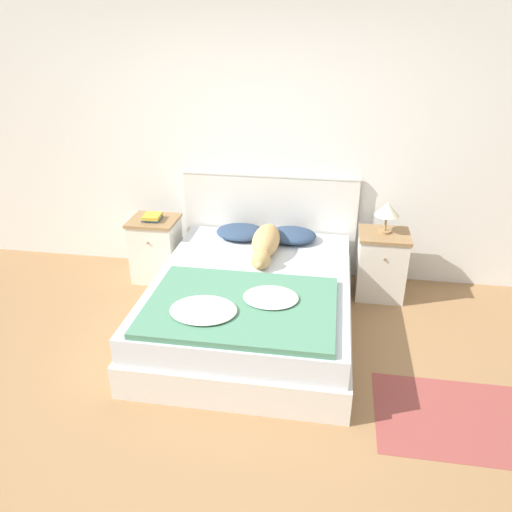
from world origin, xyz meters
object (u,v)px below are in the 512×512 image
nightstand_left (156,249)px  dog (265,243)px  bed (252,303)px  book_stack (152,217)px  table_lamp (387,210)px  pillow_left (240,232)px  nightstand_right (381,264)px  pillow_right (292,235)px

nightstand_left → dog: dog is taller
bed → book_stack: (-1.10, 0.73, 0.43)m
dog → table_lamp: size_ratio=2.88×
pillow_left → dog: (0.29, -0.33, 0.05)m
bed → nightstand_right: bearing=34.3°
table_lamp → bed: bearing=-144.9°
bed → nightstand_right: nightstand_right is taller
bed → pillow_left: pillow_left is taller
nightstand_right → table_lamp: table_lamp is taller
pillow_left → pillow_right: bearing=0.0°
table_lamp → pillow_left: bearing=178.8°
pillow_left → bed: bearing=-72.8°
table_lamp → nightstand_right: bearing=-90.0°
bed → dog: bearing=84.8°
nightstand_left → nightstand_right: same height
nightstand_left → bed: bearing=-34.3°
nightstand_left → pillow_left: (0.85, 0.05, 0.22)m
nightstand_right → bed: bearing=-145.7°
pillow_left → table_lamp: bearing=-1.2°
bed → table_lamp: bearing=35.1°
bed → nightstand_left: (-1.10, 0.75, 0.08)m
nightstand_left → dog: bearing=-13.7°
pillow_left → nightstand_left: bearing=-176.6°
pillow_right → book_stack: 1.35m
nightstand_right → pillow_left: (-1.34, 0.05, 0.22)m
pillow_left → dog: bearing=-48.6°
dog → book_stack: bearing=167.1°
dog → table_lamp: bearing=15.9°
pillow_left → table_lamp: (1.34, -0.03, 0.32)m
bed → pillow_left: size_ratio=4.43×
nightstand_left → table_lamp: table_lamp is taller
pillow_right → dog: (-0.20, -0.33, 0.05)m
nightstand_left → pillow_right: bearing=2.2°
nightstand_left → book_stack: size_ratio=3.30×
pillow_right → book_stack: book_stack is taller
nightstand_left → table_lamp: (2.19, 0.02, 0.53)m
bed → pillow_right: (0.25, 0.80, 0.30)m
bed → pillow_left: 0.89m
pillow_left → pillow_right: (0.49, 0.00, 0.00)m
bed → dog: dog is taller
nightstand_left → book_stack: (-0.00, -0.02, 0.34)m
book_stack → nightstand_right: bearing=0.5°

